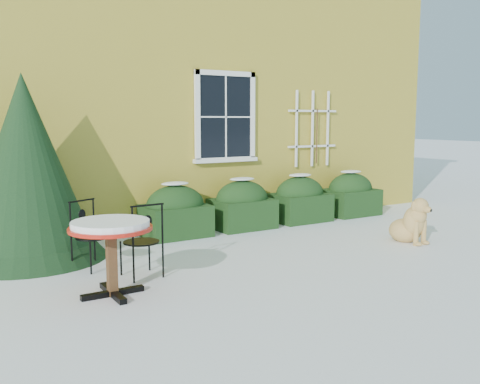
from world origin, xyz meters
TOP-DOWN VIEW (x-y plane):
  - ground at (0.00, 0.00)m, footprint 80.00×80.00m
  - house at (0.00, 7.00)m, footprint 12.40×8.40m
  - hedge_row at (1.65, 2.55)m, footprint 4.95×0.80m
  - evergreen_shrub at (-2.64, 2.31)m, footprint 2.11×2.11m
  - bistro_table at (-2.18, 0.14)m, footprint 0.91×0.91m
  - patio_chair_near at (-1.63, 0.62)m, footprint 0.45×0.44m
  - patio_chair_far at (-2.06, 1.36)m, footprint 0.52×0.51m
  - dog at (2.65, 0.17)m, footprint 0.50×0.84m

SIDE VIEW (x-z plane):
  - ground at x=0.00m, z-range 0.00..0.00m
  - dog at x=2.65m, z-range -0.07..0.68m
  - hedge_row at x=1.65m, z-range -0.05..0.86m
  - patio_chair_far at x=-2.06m, z-range 0.00..0.89m
  - patio_chair_near at x=-1.63m, z-range 0.00..0.93m
  - bistro_table at x=-2.18m, z-range 0.28..1.12m
  - evergreen_shrub at x=-2.64m, z-range -0.25..2.31m
  - house at x=0.00m, z-range 0.02..6.42m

